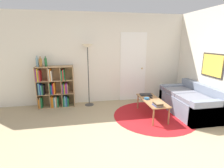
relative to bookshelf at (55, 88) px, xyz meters
name	(u,v)px	position (x,y,z in m)	size (l,w,h in m)	color
ground_plane	(137,158)	(1.54, -2.61, -0.54)	(14.00, 14.00, 0.00)	tan
wall_back	(109,59)	(1.57, 0.21, 0.75)	(7.63, 0.11, 2.60)	silver
wall_right	(212,63)	(3.87, -1.21, 0.76)	(0.08, 5.80, 2.60)	silver
rug	(154,116)	(2.48, -1.15, -0.53)	(2.00, 2.00, 0.01)	#B2191E
bookshelf	(55,88)	(0.00, 0.00, 0.00)	(1.00, 0.34, 1.15)	tan
floor_lamp	(88,53)	(0.94, -0.08, 0.96)	(0.32, 0.32, 1.74)	#333333
couch	(190,103)	(3.46, -1.15, -0.25)	(0.85, 1.58, 0.75)	gray
coffee_table	(152,101)	(2.42, -1.12, -0.16)	(0.44, 1.11, 0.42)	#996B42
laptop	(146,95)	(2.42, -0.71, -0.11)	(0.33, 0.26, 0.02)	black
bowl	(147,98)	(2.30, -1.06, -0.10)	(0.12, 0.12, 0.05)	teal
book_stack_on_table	(158,104)	(2.38, -1.51, -0.08)	(0.18, 0.22, 0.08)	navy
remote	(151,97)	(2.46, -0.95, -0.11)	(0.07, 0.18, 0.02)	black
bottle_left	(37,62)	(-0.39, 0.00, 0.74)	(0.07, 0.07, 0.29)	#6B93A3
bottle_middle	(41,62)	(-0.30, -0.03, 0.73)	(0.08, 0.08, 0.27)	olive
bottle_right	(46,62)	(-0.18, 0.03, 0.73)	(0.07, 0.07, 0.27)	#236633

